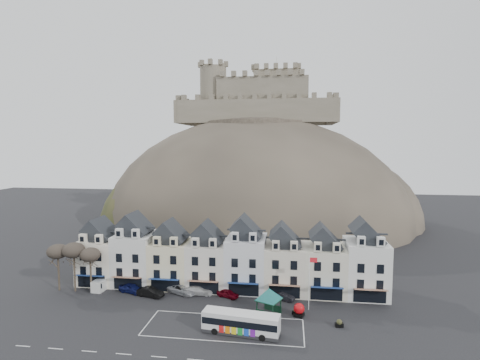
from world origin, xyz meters
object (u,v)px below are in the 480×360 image
car_charcoal (283,296)px  car_maroon (228,293)px  flagpole (310,279)px  car_white (198,290)px  car_silver (182,289)px  white_van (102,284)px  red_buoy (299,310)px  car_navy (131,288)px  bus_shelter (269,294)px  car_black (150,292)px  bus (241,322)px

car_charcoal → car_maroon: bearing=112.5°
flagpole → car_white: (-18.50, 3.45, -4.14)m
car_silver → white_van: bearing=113.3°
red_buoy → car_maroon: red_buoy is taller
white_van → car_navy: white_van is taller
car_charcoal → red_buoy: bearing=-134.2°
car_white → car_charcoal: car_white is taller
car_navy → car_white: bearing=-68.6°
bus_shelter → car_white: bearing=179.3°
car_navy → red_buoy: bearing=-82.7°
bus_shelter → car_silver: bus_shelter is taller
bus_shelter → car_black: size_ratio=1.25×
car_navy → flagpole: bearing=-77.6°
bus_shelter → red_buoy: size_ratio=2.93×
car_white → car_maroon: 5.23m
bus_shelter → car_silver: (-15.17, 5.96, -2.41)m
car_black → car_white: bearing=-61.2°
car_silver → car_charcoal: (17.19, -0.38, -0.13)m
car_silver → car_charcoal: size_ratio=1.42×
car_black → car_charcoal: 22.19m
car_navy → car_white: size_ratio=0.91×
flagpole → car_maroon: 14.26m
flagpole → white_van: (-35.93, 3.45, -3.92)m
bus → car_maroon: (-3.77, 11.66, -0.99)m
flagpole → car_black: 26.59m
bus_shelter → car_charcoal: bus_shelter is taller
flagpole → car_silver: bearing=170.8°
bus_shelter → car_navy: 24.64m
car_black → car_silver: (4.94, 2.00, -0.01)m
car_white → car_navy: bearing=92.4°
flagpole → white_van: flagpole is taller
bus_shelter → car_navy: size_ratio=1.27×
red_buoy → white_van: size_ratio=0.47×
flagpole → car_black: flagpole is taller
flagpole → white_van: size_ratio=2.00×
red_buoy → car_white: bearing=160.7°
car_navy → bus_shelter: bearing=-84.7°
red_buoy → car_silver: bearing=163.2°
white_van → car_black: 9.91m
white_van → flagpole: bearing=-1.5°
car_navy → car_silver: car_navy is taller
car_silver → car_maroon: bearing=-70.4°
car_silver → car_white: 2.79m
white_van → bus: bearing=-20.7°
flagpole → car_charcoal: 6.65m
white_van → car_white: size_ratio=0.84×
bus_shelter → car_charcoal: (2.02, 5.58, -2.55)m
white_van → car_charcoal: bearing=3.3°
car_maroon → car_charcoal: (9.20, 0.13, -0.03)m
bus → bus_shelter: bearing=68.4°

